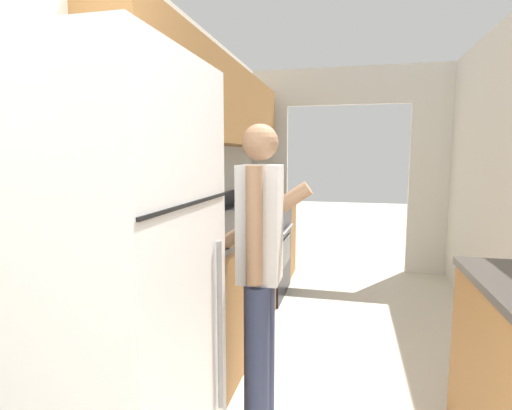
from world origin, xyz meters
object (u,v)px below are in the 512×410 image
Objects in this scene: refrigerator at (100,306)px; knife at (273,198)px; person at (260,270)px; range_oven at (256,249)px.

refrigerator is 5.20× the size of knife.
knife is (-0.44, 2.67, 0.08)m from person.
person is at bearing -68.72° from knife.
refrigerator is at bearing -78.16° from knife.
range_oven is 0.67× the size of person.
refrigerator reaches higher than knife.
knife is at bearing 7.67° from person.
refrigerator reaches higher than person.
person is at bearing 57.74° from refrigerator.
knife is at bearing 90.00° from refrigerator.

